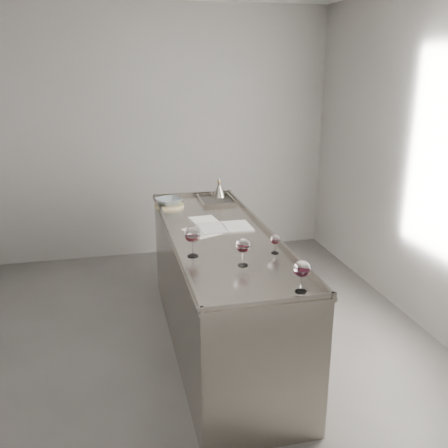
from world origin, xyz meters
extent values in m
cube|color=#54514E|center=(0.00, 0.00, -0.01)|extent=(4.50, 5.00, 0.02)
cube|color=gray|center=(0.00, 2.51, 1.40)|extent=(4.50, 0.02, 2.80)
cube|color=#9C948C|center=(0.50, 0.30, 0.46)|extent=(0.75, 2.40, 0.92)
cube|color=#9C948C|center=(0.50, 0.30, 0.93)|extent=(0.77, 2.42, 0.02)
cube|color=#9C948C|center=(0.50, -0.89, 0.96)|extent=(0.77, 0.02, 0.03)
cube|color=#9C948C|center=(0.50, 1.49, 0.96)|extent=(0.77, 0.02, 0.03)
cube|color=#9C948C|center=(0.14, 0.30, 0.96)|extent=(0.02, 2.42, 0.03)
cube|color=#9C948C|center=(0.86, 0.30, 0.96)|extent=(0.02, 2.42, 0.03)
cube|color=#595654|center=(0.68, 1.22, 0.94)|extent=(0.30, 0.38, 0.01)
cylinder|color=white|center=(0.22, -0.10, 0.94)|extent=(0.07, 0.07, 0.00)
cylinder|color=white|center=(0.23, -0.10, 0.99)|extent=(0.01, 0.01, 0.10)
ellipsoid|color=white|center=(0.23, -0.10, 1.09)|extent=(0.11, 0.11, 0.11)
cylinder|color=#34070A|center=(0.23, -0.10, 1.07)|extent=(0.08, 0.08, 0.02)
cylinder|color=white|center=(0.51, -0.34, 0.94)|extent=(0.07, 0.07, 0.00)
cylinder|color=white|center=(0.51, -0.34, 0.99)|extent=(0.01, 0.01, 0.09)
ellipsoid|color=white|center=(0.51, -0.34, 1.07)|extent=(0.09, 0.09, 0.10)
cylinder|color=#34070E|center=(0.51, -0.34, 1.05)|extent=(0.07, 0.07, 0.02)
cylinder|color=white|center=(0.72, -0.78, 0.94)|extent=(0.07, 0.07, 0.00)
cylinder|color=white|center=(0.72, -0.78, 0.99)|extent=(0.01, 0.01, 0.09)
ellipsoid|color=white|center=(0.72, -0.78, 1.08)|extent=(0.10, 0.10, 0.10)
cylinder|color=#370713|center=(0.72, -0.78, 1.06)|extent=(0.07, 0.07, 0.02)
cylinder|color=white|center=(0.78, -0.18, 0.94)|extent=(0.05, 0.05, 0.00)
cylinder|color=white|center=(0.78, -0.18, 0.98)|extent=(0.01, 0.01, 0.06)
ellipsoid|color=white|center=(0.78, -0.18, 1.04)|extent=(0.06, 0.06, 0.07)
cylinder|color=#37070C|center=(0.78, -0.18, 1.02)|extent=(0.05, 0.05, 0.01)
cube|color=white|center=(0.47, 0.43, 0.95)|extent=(0.20, 0.28, 0.01)
cube|color=white|center=(0.68, 0.43, 0.95)|extent=(0.20, 0.28, 0.01)
cylinder|color=white|center=(0.57, 0.43, 0.95)|extent=(0.01, 0.28, 0.01)
cube|color=white|center=(0.38, 0.38, 0.94)|extent=(0.29, 0.34, 0.00)
cube|color=white|center=(0.45, 0.63, 0.94)|extent=(0.24, 0.31, 0.00)
cylinder|color=#C7B680|center=(0.22, 1.15, 0.95)|extent=(0.33, 0.33, 0.02)
imported|color=gray|center=(0.22, 1.15, 0.99)|extent=(0.30, 0.30, 0.06)
cone|color=gray|center=(0.74, 1.38, 1.00)|extent=(0.13, 0.13, 0.11)
cylinder|color=gray|center=(0.74, 1.38, 1.07)|extent=(0.02, 0.02, 0.03)
cylinder|color=#B47331|center=(0.74, 1.38, 1.09)|extent=(0.03, 0.03, 0.01)
cone|color=gray|center=(0.74, 1.38, 1.12)|extent=(0.02, 0.02, 0.04)
camera|label=1|loc=(-0.28, -3.16, 2.16)|focal=40.00mm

